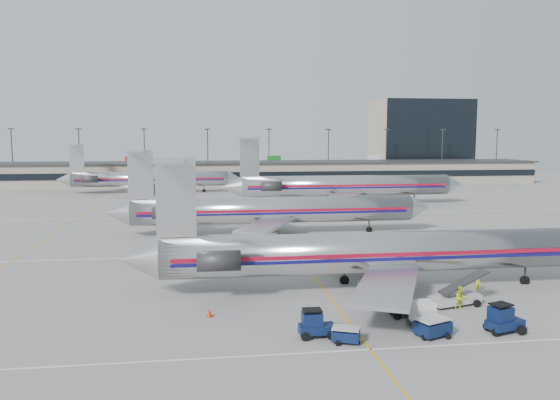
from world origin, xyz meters
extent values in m
plane|color=gray|center=(0.00, 0.00, 0.00)|extent=(260.00, 260.00, 0.00)
cube|color=silver|center=(0.00, 10.00, 0.01)|extent=(160.00, 0.15, 0.02)
cube|color=gray|center=(0.00, 98.00, 3.00)|extent=(160.00, 16.00, 6.00)
cube|color=black|center=(0.00, 89.90, 3.20)|extent=(160.00, 0.20, 1.60)
cube|color=#2D2D30|center=(0.00, 98.00, 6.10)|extent=(162.00, 17.00, 0.30)
cylinder|color=#38383D|center=(-63.00, 112.00, 7.50)|extent=(0.30, 0.30, 15.00)
cube|color=#2D2D30|center=(-63.00, 112.00, 15.10)|extent=(1.60, 0.40, 0.35)
cylinder|color=#38383D|center=(-45.00, 112.00, 7.50)|extent=(0.30, 0.30, 15.00)
cube|color=#2D2D30|center=(-45.00, 112.00, 15.10)|extent=(1.60, 0.40, 0.35)
cylinder|color=#38383D|center=(-27.00, 112.00, 7.50)|extent=(0.30, 0.30, 15.00)
cube|color=#2D2D30|center=(-27.00, 112.00, 15.10)|extent=(1.60, 0.40, 0.35)
cylinder|color=#38383D|center=(-9.00, 112.00, 7.50)|extent=(0.30, 0.30, 15.00)
cube|color=#2D2D30|center=(-9.00, 112.00, 15.10)|extent=(1.60, 0.40, 0.35)
cylinder|color=#38383D|center=(9.00, 112.00, 7.50)|extent=(0.30, 0.30, 15.00)
cube|color=#2D2D30|center=(9.00, 112.00, 15.10)|extent=(1.60, 0.40, 0.35)
cylinder|color=#38383D|center=(27.00, 112.00, 7.50)|extent=(0.30, 0.30, 15.00)
cube|color=#2D2D30|center=(27.00, 112.00, 15.10)|extent=(1.60, 0.40, 0.35)
cylinder|color=#38383D|center=(45.00, 112.00, 7.50)|extent=(0.30, 0.30, 15.00)
cube|color=#2D2D30|center=(45.00, 112.00, 15.10)|extent=(1.60, 0.40, 0.35)
cylinder|color=#38383D|center=(63.00, 112.00, 7.50)|extent=(0.30, 0.30, 15.00)
cube|color=#2D2D30|center=(63.00, 112.00, 15.10)|extent=(1.60, 0.40, 0.35)
cylinder|color=#38383D|center=(81.00, 112.00, 7.50)|extent=(0.30, 0.30, 15.00)
cube|color=#2D2D30|center=(81.00, 112.00, 15.10)|extent=(1.60, 0.40, 0.35)
cube|color=tan|center=(62.00, 128.00, 12.50)|extent=(30.00, 20.00, 25.00)
cylinder|color=silver|center=(4.97, -5.43, 3.24)|extent=(36.98, 3.42, 3.42)
cone|color=silver|center=(-15.18, -5.43, 3.24)|extent=(3.33, 3.42, 3.42)
cube|color=maroon|center=(4.97, -7.15, 3.37)|extent=(35.13, 0.05, 0.32)
cube|color=#100C54|center=(4.97, -7.15, 3.00)|extent=(35.13, 0.05, 0.26)
cube|color=silver|center=(3.13, 1.04, 2.31)|extent=(8.60, 12.53, 0.30)
cube|color=silver|center=(3.13, -11.91, 2.31)|extent=(8.60, 12.53, 0.30)
cube|color=silver|center=(-12.13, -5.43, 8.09)|extent=(3.14, 0.23, 6.29)
cube|color=silver|center=(-12.41, -5.43, 11.05)|extent=(2.22, 9.71, 0.17)
cylinder|color=#2D2D30|center=(-8.89, -2.80, 3.51)|extent=(3.33, 1.57, 1.57)
cylinder|color=#2D2D30|center=(-8.89, -8.07, 3.51)|extent=(3.33, 1.57, 1.57)
cylinder|color=#2D2D30|center=(17.92, -5.43, 0.76)|extent=(0.18, 0.18, 1.53)
cylinder|color=#2D2D30|center=(2.20, -7.65, 0.76)|extent=(0.18, 0.18, 1.53)
cylinder|color=#2D2D30|center=(2.20, -3.21, 0.76)|extent=(0.18, 0.18, 1.53)
cylinder|color=black|center=(17.92, -5.43, 0.32)|extent=(0.83, 0.28, 0.83)
cylinder|color=silver|center=(-0.79, 22.07, 3.25)|extent=(37.12, 3.43, 3.43)
cone|color=silver|center=(19.25, 22.07, 3.25)|extent=(2.97, 3.43, 3.43)
cone|color=silver|center=(-21.02, 22.07, 3.25)|extent=(3.34, 3.43, 3.43)
cube|color=maroon|center=(-0.79, 20.34, 3.39)|extent=(35.26, 0.05, 0.32)
cube|color=#100C54|center=(-0.79, 20.34, 3.02)|extent=(35.26, 0.05, 0.26)
cube|color=silver|center=(-2.65, 28.56, 2.32)|extent=(8.63, 12.58, 0.30)
cube|color=silver|center=(-2.65, 15.57, 2.32)|extent=(8.63, 12.58, 0.30)
cube|color=silver|center=(-17.96, 22.07, 8.12)|extent=(3.16, 0.23, 6.31)
cube|color=silver|center=(-18.24, 22.07, 11.09)|extent=(2.23, 9.74, 0.17)
cylinder|color=#2D2D30|center=(-14.71, 24.71, 3.53)|extent=(3.34, 1.58, 1.58)
cylinder|color=#2D2D30|center=(-14.71, 19.42, 3.53)|extent=(3.34, 1.58, 1.58)
cylinder|color=#2D2D30|center=(12.20, 22.07, 0.77)|extent=(0.19, 0.19, 1.53)
cylinder|color=#2D2D30|center=(-3.58, 19.84, 0.77)|extent=(0.19, 0.19, 1.53)
cylinder|color=#2D2D30|center=(-3.58, 24.29, 0.77)|extent=(0.19, 0.19, 1.53)
cylinder|color=black|center=(12.20, 22.07, 0.32)|extent=(0.84, 0.28, 0.84)
cylinder|color=silver|center=(16.73, 51.77, 3.68)|extent=(39.91, 3.89, 3.89)
cone|color=silver|center=(38.37, 51.77, 3.68)|extent=(3.36, 3.89, 3.89)
cone|color=silver|center=(-5.11, 51.77, 3.68)|extent=(3.78, 3.89, 3.89)
cube|color=maroon|center=(16.73, 49.82, 3.83)|extent=(37.92, 0.05, 0.37)
cube|color=#100C54|center=(16.73, 49.82, 3.41)|extent=(37.92, 0.05, 0.29)
cube|color=silver|center=(14.63, 59.12, 2.63)|extent=(9.77, 14.24, 0.34)
cube|color=silver|center=(14.63, 44.42, 2.63)|extent=(9.77, 14.24, 0.34)
cube|color=silver|center=(-1.65, 51.77, 9.19)|extent=(3.57, 0.26, 7.14)
cube|color=silver|center=(-1.96, 51.77, 12.55)|extent=(2.52, 11.03, 0.19)
cylinder|color=#2D2D30|center=(2.03, 54.77, 3.99)|extent=(3.78, 1.79, 1.79)
cylinder|color=#2D2D30|center=(2.03, 48.78, 3.99)|extent=(3.78, 1.79, 1.79)
cylinder|color=#2D2D30|center=(30.39, 51.77, 0.87)|extent=(0.21, 0.21, 1.73)
cylinder|color=#2D2D30|center=(13.58, 49.25, 0.87)|extent=(0.21, 0.21, 1.73)
cylinder|color=#2D2D30|center=(13.58, 54.29, 0.87)|extent=(0.21, 0.21, 1.73)
cylinder|color=black|center=(30.39, 51.77, 0.37)|extent=(0.95, 0.32, 0.95)
cylinder|color=silver|center=(-22.24, 79.43, 3.25)|extent=(35.29, 3.44, 3.44)
cone|color=silver|center=(-3.11, 79.43, 3.25)|extent=(2.97, 3.44, 3.44)
cone|color=silver|center=(-41.55, 79.43, 3.25)|extent=(3.34, 3.44, 3.44)
cube|color=maroon|center=(-22.24, 77.70, 3.39)|extent=(33.52, 0.05, 0.33)
cube|color=#100C54|center=(-22.24, 77.70, 3.02)|extent=(33.52, 0.05, 0.26)
cube|color=silver|center=(-24.10, 85.93, 2.32)|extent=(8.64, 12.59, 0.30)
cube|color=silver|center=(-24.10, 72.93, 2.32)|extent=(8.64, 12.59, 0.30)
cube|color=silver|center=(-38.49, 79.43, 8.13)|extent=(3.16, 0.23, 6.31)
cube|color=silver|center=(-38.77, 79.43, 11.10)|extent=(2.23, 9.75, 0.17)
cylinder|color=#2D2D30|center=(-35.24, 82.08, 3.53)|extent=(3.34, 1.58, 1.58)
cylinder|color=#2D2D30|center=(-35.24, 76.79, 3.53)|extent=(3.34, 1.58, 1.58)
cylinder|color=#2D2D30|center=(-10.17, 79.43, 0.77)|extent=(0.19, 0.19, 1.53)
cylinder|color=#2D2D30|center=(-25.02, 77.20, 0.77)|extent=(0.19, 0.19, 1.53)
cylinder|color=#2D2D30|center=(-25.02, 81.66, 0.77)|extent=(0.19, 0.19, 1.53)
cylinder|color=black|center=(-10.17, 79.43, 0.33)|extent=(0.84, 0.28, 0.84)
cube|color=#0A1639|center=(-2.82, -15.57, 0.58)|extent=(2.32, 1.16, 0.53)
cube|color=#0A1639|center=(-3.14, -15.57, 1.21)|extent=(1.27, 1.06, 0.95)
cube|color=black|center=(-3.14, -15.57, 1.84)|extent=(1.21, 1.00, 0.08)
cylinder|color=black|center=(-1.98, -15.05, 0.29)|extent=(0.59, 0.19, 0.59)
cylinder|color=black|center=(-1.98, -16.10, 0.29)|extent=(0.59, 0.19, 0.59)
cylinder|color=black|center=(-3.67, -15.05, 0.29)|extent=(0.59, 0.19, 0.59)
cylinder|color=black|center=(-3.67, -16.10, 0.29)|extent=(0.59, 0.19, 0.59)
cube|color=#0A1639|center=(4.35, -12.43, 0.56)|extent=(2.45, 1.65, 0.51)
cube|color=#0A1639|center=(4.04, -12.43, 1.17)|extent=(1.44, 1.30, 0.92)
cube|color=black|center=(4.04, -12.43, 1.78)|extent=(1.38, 1.23, 0.08)
cylinder|color=black|center=(5.16, -11.92, 0.28)|extent=(0.57, 0.18, 0.57)
cylinder|color=black|center=(5.16, -12.94, 0.28)|extent=(0.57, 0.18, 0.57)
cylinder|color=black|center=(3.53, -11.92, 0.28)|extent=(0.57, 0.18, 0.57)
cylinder|color=black|center=(3.53, -12.94, 0.28)|extent=(0.57, 0.18, 0.57)
cube|color=#0A1639|center=(9.64, -16.44, 0.61)|extent=(2.70, 1.88, 0.56)
cube|color=#0A1639|center=(9.31, -16.44, 1.28)|extent=(1.60, 1.45, 1.00)
cube|color=black|center=(9.31, -16.44, 1.95)|extent=(1.53, 1.38, 0.09)
cylinder|color=black|center=(10.53, -15.89, 0.31)|extent=(0.62, 0.20, 0.62)
cylinder|color=black|center=(10.53, -17.00, 0.31)|extent=(0.62, 0.20, 0.62)
cylinder|color=black|center=(8.75, -15.89, 0.31)|extent=(0.62, 0.20, 0.62)
cylinder|color=black|center=(8.75, -17.00, 0.31)|extent=(0.62, 0.20, 0.62)
cube|color=#0A1639|center=(-1.20, -16.70, 0.49)|extent=(2.01, 1.71, 0.63)
cube|color=#A8A8A8|center=(-1.20, -16.70, 0.94)|extent=(2.01, 1.71, 0.05)
cylinder|color=black|center=(-0.58, -16.20, 0.16)|extent=(0.32, 0.13, 0.32)
cylinder|color=black|center=(-0.58, -17.19, 0.16)|extent=(0.32, 0.13, 0.32)
cylinder|color=black|center=(-1.83, -16.20, 0.16)|extent=(0.32, 0.13, 0.32)
cylinder|color=black|center=(-1.83, -17.19, 0.16)|extent=(0.32, 0.13, 0.32)
cube|color=#0A1639|center=(4.64, -16.43, 0.62)|extent=(2.52, 2.15, 0.79)
cube|color=#A8A8A8|center=(4.64, -16.43, 1.18)|extent=(2.52, 2.15, 0.07)
cylinder|color=black|center=(5.43, -15.81, 0.20)|extent=(0.40, 0.16, 0.40)
cylinder|color=black|center=(5.43, -17.05, 0.20)|extent=(0.40, 0.16, 0.40)
cylinder|color=black|center=(3.86, -15.81, 0.20)|extent=(0.40, 0.16, 0.40)
cylinder|color=black|center=(3.86, -17.05, 0.20)|extent=(0.40, 0.16, 0.40)
cube|color=#2D2D30|center=(4.70, -14.59, 0.23)|extent=(1.80, 1.55, 0.28)
cube|color=silver|center=(4.70, -14.59, 1.07)|extent=(1.51, 1.43, 1.39)
cylinder|color=black|center=(5.35, -14.04, 0.11)|extent=(0.22, 0.11, 0.22)
cylinder|color=black|center=(5.35, -15.15, 0.11)|extent=(0.22, 0.11, 0.22)
cylinder|color=black|center=(4.05, -14.04, 0.11)|extent=(0.22, 0.11, 0.22)
cylinder|color=black|center=(4.05, -15.15, 0.11)|extent=(0.22, 0.11, 0.22)
cube|color=#A8A8A8|center=(9.03, -10.43, 0.52)|extent=(4.39, 2.58, 0.57)
cube|color=#2D2D30|center=(9.72, -10.43, 1.84)|extent=(4.32, 2.16, 1.48)
cylinder|color=black|center=(10.53, -9.80, 0.29)|extent=(0.57, 0.18, 0.57)
cylinder|color=black|center=(10.53, -11.06, 0.29)|extent=(0.57, 0.18, 0.57)
cylinder|color=black|center=(7.54, -9.80, 0.29)|extent=(0.57, 0.18, 0.57)
cylinder|color=black|center=(7.54, -11.06, 0.29)|extent=(0.57, 0.18, 0.57)
imported|color=#AFCA13|center=(12.41, -7.48, 0.77)|extent=(0.66, 0.58, 1.53)
imported|color=#C4D714|center=(9.01, -11.36, 0.88)|extent=(0.87, 0.69, 1.75)
cone|color=red|center=(10.78, -13.37, 0.31)|extent=(0.59, 0.59, 0.61)
cone|color=red|center=(-9.67, -10.60, 0.32)|extent=(0.49, 0.49, 0.64)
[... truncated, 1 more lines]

